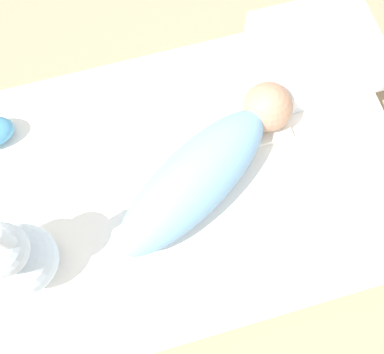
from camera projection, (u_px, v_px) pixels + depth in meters
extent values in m
plane|color=#9E8466|center=(190.00, 192.00, 1.33)|extent=(12.00, 12.00, 0.00)
cube|color=white|center=(190.00, 184.00, 1.27)|extent=(1.17, 0.81, 0.13)
cube|color=white|center=(244.00, 116.00, 1.26)|extent=(0.22, 0.20, 0.02)
ellipsoid|color=#7FB7E5|center=(194.00, 180.00, 1.12)|extent=(0.52, 0.41, 0.16)
sphere|color=tan|center=(268.00, 107.00, 1.20)|extent=(0.13, 0.13, 0.13)
cube|color=white|center=(319.00, 51.00, 1.29)|extent=(0.34, 0.31, 0.08)
sphere|color=silver|center=(22.00, 260.00, 1.05)|extent=(0.17, 0.17, 0.17)
sphere|color=silver|center=(1.00, 250.00, 0.93)|extent=(0.12, 0.12, 0.12)
cylinder|color=silver|center=(2.00, 239.00, 0.86)|extent=(0.03, 0.03, 0.08)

